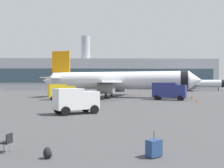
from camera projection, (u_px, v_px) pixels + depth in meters
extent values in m
cylinder|color=white|center=(118.00, 80.00, 56.14)|extent=(29.81, 12.37, 3.80)
cone|color=white|center=(196.00, 80.00, 51.95)|extent=(3.35, 4.15, 3.61)
cone|color=white|center=(49.00, 81.00, 60.44)|extent=(4.06, 4.20, 3.42)
cylinder|color=black|center=(184.00, 80.00, 52.52)|extent=(2.47, 4.12, 3.88)
cube|color=white|center=(121.00, 82.00, 64.13)|extent=(9.25, 16.70, 0.36)
cube|color=white|center=(102.00, 82.00, 48.68)|extent=(9.25, 16.70, 0.36)
cylinder|color=gray|center=(119.00, 87.00, 61.72)|extent=(3.70, 3.04, 2.20)
cylinder|color=gray|center=(106.00, 88.00, 51.10)|extent=(3.70, 3.04, 2.20)
cube|color=orange|center=(61.00, 65.00, 59.63)|extent=(4.31, 1.63, 6.40)
cube|color=white|center=(65.00, 78.00, 62.86)|extent=(4.24, 6.50, 0.24)
cube|color=white|center=(52.00, 78.00, 56.68)|extent=(4.24, 6.50, 0.24)
cylinder|color=black|center=(174.00, 94.00, 53.05)|extent=(0.36, 0.36, 1.80)
cylinder|color=black|center=(112.00, 93.00, 58.99)|extent=(0.44, 0.44, 1.80)
cylinder|color=black|center=(106.00, 94.00, 54.36)|extent=(0.44, 0.44, 1.80)
cylinder|color=silver|center=(194.00, 84.00, 106.16)|extent=(23.59, 9.56, 3.00)
cone|color=silver|center=(161.00, 83.00, 109.43)|extent=(3.19, 3.31, 2.70)
cylinder|color=black|center=(223.00, 84.00, 103.41)|extent=(1.92, 3.25, 3.06)
cube|color=silver|center=(191.00, 84.00, 112.48)|extent=(7.20, 13.20, 0.28)
cube|color=silver|center=(193.00, 84.00, 100.24)|extent=(7.20, 13.20, 0.28)
cylinder|color=gray|center=(191.00, 86.00, 110.57)|extent=(2.92, 2.38, 1.74)
cylinder|color=gray|center=(192.00, 87.00, 102.15)|extent=(2.92, 2.38, 1.74)
cube|color=#193899|center=(167.00, 77.00, 108.81)|extent=(3.42, 1.25, 5.06)
cube|color=silver|center=(167.00, 82.00, 111.36)|extent=(3.31, 5.13, 0.19)
cube|color=silver|center=(166.00, 82.00, 106.47)|extent=(3.31, 5.13, 0.19)
cylinder|color=black|center=(218.00, 89.00, 103.81)|extent=(0.28, 0.28, 1.42)
cylinder|color=black|center=(190.00, 89.00, 108.40)|extent=(0.35, 0.35, 1.42)
cylinder|color=black|center=(190.00, 89.00, 104.73)|extent=(0.35, 0.35, 1.42)
cube|color=yellow|center=(70.00, 92.00, 48.86)|extent=(2.30, 2.62, 2.04)
cube|color=#1E232D|center=(74.00, 89.00, 49.11)|extent=(0.71, 1.90, 0.84)
cube|color=yellow|center=(57.00, 91.00, 48.01)|extent=(3.66, 3.09, 2.40)
cylinder|color=black|center=(70.00, 97.00, 49.98)|extent=(0.92, 0.50, 0.90)
cylinder|color=black|center=(72.00, 97.00, 47.83)|extent=(0.92, 0.50, 0.90)
cylinder|color=black|center=(52.00, 97.00, 48.80)|extent=(0.92, 0.50, 0.90)
cylinder|color=black|center=(54.00, 98.00, 46.64)|extent=(0.92, 0.50, 0.90)
cube|color=navy|center=(181.00, 91.00, 46.74)|extent=(2.55, 2.89, 2.29)
cube|color=#1E232D|center=(185.00, 88.00, 46.45)|extent=(1.00, 1.98, 0.95)
cube|color=navy|center=(165.00, 90.00, 47.94)|extent=(4.93, 4.03, 2.70)
cylinder|color=black|center=(182.00, 97.00, 47.91)|extent=(0.91, 0.59, 0.90)
cylinder|color=black|center=(180.00, 98.00, 45.62)|extent=(0.91, 0.59, 0.90)
cylinder|color=black|center=(160.00, 97.00, 49.59)|extent=(0.91, 0.59, 0.90)
cylinder|color=black|center=(157.00, 98.00, 47.30)|extent=(0.91, 0.59, 0.90)
cube|color=white|center=(88.00, 100.00, 26.88)|extent=(2.51, 2.60, 1.78)
cube|color=#1E232D|center=(94.00, 96.00, 27.27)|extent=(0.94, 1.61, 0.74)
cube|color=white|center=(68.00, 99.00, 25.75)|extent=(3.28, 3.03, 2.10)
cylinder|color=black|center=(86.00, 108.00, 27.90)|extent=(0.89, 0.63, 0.90)
cylinder|color=black|center=(95.00, 110.00, 26.10)|extent=(0.89, 0.63, 0.90)
cylinder|color=black|center=(58.00, 109.00, 26.32)|extent=(0.89, 0.63, 0.90)
cylinder|color=black|center=(66.00, 111.00, 24.52)|extent=(0.89, 0.63, 0.90)
cube|color=#F2590C|center=(133.00, 95.00, 67.10)|extent=(0.44, 0.44, 0.04)
cone|color=#F2590C|center=(133.00, 94.00, 67.10)|extent=(0.36, 0.36, 0.55)
cylinder|color=white|center=(133.00, 94.00, 67.10)|extent=(0.23, 0.23, 0.10)
cube|color=#F2590C|center=(192.00, 98.00, 53.22)|extent=(0.44, 0.44, 0.04)
cone|color=#F2590C|center=(192.00, 96.00, 53.22)|extent=(0.36, 0.36, 0.73)
cylinder|color=white|center=(192.00, 96.00, 53.22)|extent=(0.23, 0.23, 0.10)
cube|color=#F2590C|center=(69.00, 99.00, 50.39)|extent=(0.44, 0.44, 0.04)
cone|color=#F2590C|center=(69.00, 97.00, 50.39)|extent=(0.36, 0.36, 0.60)
cylinder|color=white|center=(69.00, 97.00, 50.39)|extent=(0.23, 0.23, 0.10)
cube|color=#F2590C|center=(197.00, 102.00, 42.55)|extent=(0.44, 0.44, 0.04)
cone|color=#F2590C|center=(197.00, 100.00, 42.55)|extent=(0.36, 0.36, 0.68)
cylinder|color=white|center=(197.00, 99.00, 42.55)|extent=(0.23, 0.23, 0.10)
cube|color=navy|center=(154.00, 148.00, 10.90)|extent=(0.75, 0.69, 0.70)
cylinder|color=black|center=(154.00, 135.00, 10.90)|extent=(0.02, 0.02, 0.36)
cylinder|color=black|center=(158.00, 155.00, 11.03)|extent=(0.07, 0.08, 0.08)
cylinder|color=black|center=(150.00, 157.00, 10.77)|extent=(0.07, 0.08, 0.08)
ellipsoid|color=black|center=(47.00, 153.00, 10.70)|extent=(0.32, 0.40, 0.48)
ellipsoid|color=black|center=(51.00, 154.00, 10.70)|extent=(0.12, 0.28, 0.24)
cube|color=black|center=(5.00, 143.00, 11.66)|extent=(0.57, 0.57, 0.06)
cube|color=black|center=(9.00, 138.00, 11.62)|extent=(0.15, 0.48, 0.40)
cylinder|color=#999EA5|center=(4.00, 146.00, 11.89)|extent=(0.04, 0.04, 0.44)
cylinder|color=#999EA5|center=(7.00, 149.00, 11.44)|extent=(0.04, 0.04, 0.44)
cylinder|color=#999EA5|center=(11.00, 147.00, 11.82)|extent=(0.04, 0.04, 0.44)
cube|color=#9EA3AD|center=(105.00, 75.00, 130.54)|extent=(109.23, 18.04, 14.76)
cube|color=#334756|center=(105.00, 76.00, 121.48)|extent=(103.77, 0.10, 6.64)
cylinder|color=#9EA3AD|center=(86.00, 48.00, 130.16)|extent=(4.40, 4.40, 12.00)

